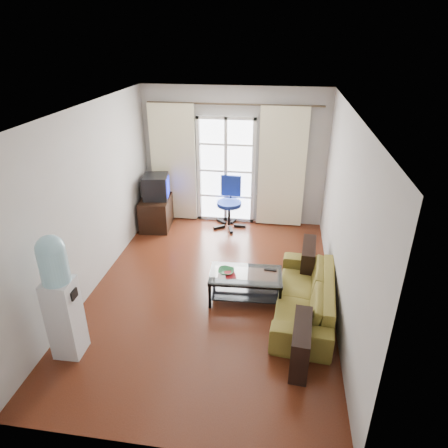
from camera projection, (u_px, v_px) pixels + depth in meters
The scene contains 20 objects.
floor at pixel (211, 290), 6.13m from camera, with size 5.20×5.20×0.00m, color #582614.
ceiling at pixel (208, 111), 4.95m from camera, with size 5.20×5.20×0.00m, color white.
wall_back at pixel (234, 157), 7.85m from camera, with size 3.60×0.02×2.70m, color #B4B0AB.
wall_front at pixel (152, 339), 3.22m from camera, with size 3.60×0.02×2.70m, color #B4B0AB.
wall_left at pixel (88, 203), 5.78m from camera, with size 0.02×5.20×2.70m, color #B4B0AB.
wall_right at pixel (343, 218), 5.30m from camera, with size 0.02×5.20×2.70m, color #B4B0AB.
french_door at pixel (226, 171), 7.94m from camera, with size 1.16×0.06×2.15m.
curtain_rod at pixel (234, 104), 7.31m from camera, with size 0.04×0.04×3.30m, color #4C3F2D.
curtain_left at pixel (173, 164), 7.97m from camera, with size 0.90×0.07×2.35m, color #FFFACD.
curtain_right at pixel (282, 169), 7.68m from camera, with size 0.90×0.07×2.35m, color #FFFACD.
radiator at pixel (272, 209), 8.10m from camera, with size 0.64×0.12×0.64m, color #9B9C9E.
sofa at pixel (305, 295), 5.54m from camera, with size 0.91×1.99×0.57m, color brown.
coffee_table at pixel (246, 283), 5.83m from camera, with size 1.08×0.66×0.43m.
bowl at pixel (226, 271), 5.78m from camera, with size 0.25×0.25×0.06m, color green.
book at pixel (225, 275), 5.72m from camera, with size 0.20×0.24×0.02m, color #9C2F13.
remote at pixel (270, 270), 5.85m from camera, with size 0.18×0.05×0.02m, color black.
tv_stand at pixel (156, 212), 8.02m from camera, with size 0.56×0.83×0.61m, color black.
crt_tv at pixel (155, 187), 7.80m from camera, with size 0.57×0.58×0.47m.
task_chair at pixel (229, 212), 8.03m from camera, with size 0.70×0.70×1.01m.
water_cooler at pixel (60, 295), 4.60m from camera, with size 0.36×0.33×1.62m.
Camera 1 is at (0.95, -4.98, 3.59)m, focal length 32.00 mm.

